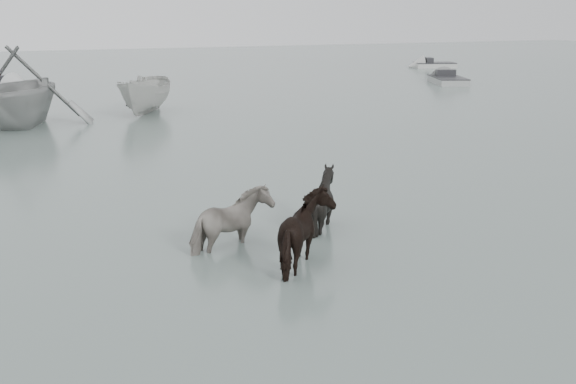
{
  "coord_description": "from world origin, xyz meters",
  "views": [
    {
      "loc": [
        -6.52,
        -10.45,
        4.17
      ],
      "look_at": [
        -1.53,
        1.01,
        1.0
      ],
      "focal_mm": 45.0,
      "sensor_mm": 36.0,
      "label": 1
    }
  ],
  "objects": [
    {
      "name": "skiff_mid",
      "position": [
        -5.11,
        31.87,
        0.38
      ],
      "size": [
        3.84,
        4.96,
        0.75
      ],
      "primitive_type": null,
      "rotation": [
        0.0,
        0.0,
        -1.03
      ],
      "color": "#ABAEAB",
      "rests_on": "ground"
    },
    {
      "name": "skiff_star",
      "position": [
        24.85,
        34.53,
        0.38
      ],
      "size": [
        4.32,
        2.82,
        0.75
      ],
      "primitive_type": null,
      "rotation": [
        0.0,
        0.0,
        2.81
      ],
      "color": "#B8B8B3",
      "rests_on": "ground"
    },
    {
      "name": "boat_small",
      "position": [
        -0.05,
        19.0,
        0.83
      ],
      "size": [
        3.56,
        4.56,
        1.67
      ],
      "primitive_type": "imported",
      "rotation": [
        0.0,
        0.0,
        -0.52
      ],
      "color": "#B5B6B1",
      "rests_on": "ground"
    },
    {
      "name": "skiff_port",
      "position": [
        18.78,
        24.43,
        0.38
      ],
      "size": [
        3.3,
        5.2,
        0.75
      ],
      "primitive_type": null,
      "rotation": [
        0.0,
        0.0,
        1.2
      ],
      "color": "#949694",
      "rests_on": "ground"
    },
    {
      "name": "pony_black",
      "position": [
        -0.44,
        1.84,
        0.72
      ],
      "size": [
        1.49,
        1.38,
        1.44
      ],
      "primitive_type": "imported",
      "rotation": [
        0.0,
        0.0,
        1.75
      ],
      "color": "black",
      "rests_on": "ground"
    },
    {
      "name": "rowboat_trail",
      "position": [
        -4.94,
        17.81,
        1.53
      ],
      "size": [
        6.66,
        7.15,
        3.06
      ],
      "primitive_type": "imported",
      "rotation": [
        0.0,
        0.0,
        2.8
      ],
      "color": "#9A9C99",
      "rests_on": "ground"
    },
    {
      "name": "pony_pinto",
      "position": [
        -2.52,
        1.32,
        0.69
      ],
      "size": [
        1.79,
        1.36,
        1.38
      ],
      "primitive_type": "imported",
      "rotation": [
        0.0,
        0.0,
        2.01
      ],
      "color": "black",
      "rests_on": "ground"
    },
    {
      "name": "ground",
      "position": [
        0.0,
        0.0,
        0.0
      ],
      "size": [
        140.0,
        140.0,
        0.0
      ],
      "primitive_type": "plane",
      "color": "#55655F",
      "rests_on": "ground"
    },
    {
      "name": "pony_dark",
      "position": [
        -1.65,
        -0.14,
        0.72
      ],
      "size": [
        1.51,
        1.66,
        1.44
      ],
      "primitive_type": "imported",
      "rotation": [
        0.0,
        0.0,
        1.35
      ],
      "color": "black",
      "rests_on": "ground"
    }
  ]
}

